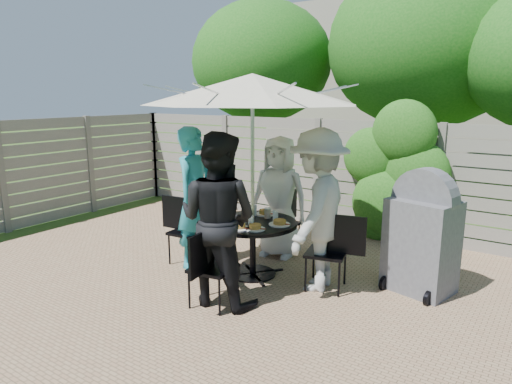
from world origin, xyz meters
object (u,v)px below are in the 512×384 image
Objects in this scene: chair_left at (188,244)px; chair_front at (213,284)px; glass_right at (275,216)px; bicycle at (219,188)px; plate_extra at (255,228)px; plate_left at (227,216)px; bbq_grill at (422,237)px; person_left at (195,198)px; glass_back at (254,210)px; person_front at (218,220)px; plate_front at (239,227)px; plate_right at (280,223)px; glass_left at (230,215)px; syrup_jug at (250,214)px; umbrella at (252,89)px; patio_table at (253,238)px; chair_back at (282,235)px; plate_back at (265,213)px; chair_right at (327,267)px; person_back at (279,197)px; person_right at (318,211)px; coffee_cup at (267,213)px; glass_front at (251,222)px.

chair_front is (1.10, -0.81, -0.00)m from chair_left.
bicycle reaches higher than glass_right.
chair_front is at bearing -96.44° from plate_extra.
bbq_grill is at bearing 19.35° from plate_left.
person_left is 13.22× the size of glass_back.
person_front is 0.98m from glass_right.
person_front is 7.24× the size of plate_front.
plate_extra is at bearing -112.25° from plate_right.
glass_back and glass_left have the same top height.
glass_left is 0.25m from syrup_jug.
chair_front is 0.47× the size of bicycle.
plate_front is (0.05, -0.36, -1.56)m from umbrella.
patio_table is 0.99m from chair_back.
bbq_grill is at bearing 12.51° from chair_left.
chair_left is 3.50× the size of plate_back.
chair_right is at bearing -4.85° from glass_back.
plate_front is at bearing -16.43° from chair_left.
plate_left and plate_extra have the same top height.
chair_back is 0.46× the size of bicycle.
glass_left reaches higher than plate_extra.
person_back is at bearing 0.51° from chair_front.
plate_front is 0.37m from glass_left.
person_right is at bearing 8.71° from plate_right.
patio_table is 7.74× the size of syrup_jug.
chair_right is at bearing 6.00° from syrup_jug.
chair_right reaches higher than chair_front.
person_right is 0.90m from syrup_jug.
person_left is 0.78m from syrup_jug.
chair_back is 3.37× the size of plate_left.
plate_extra is 0.53m from coffee_cup.
bbq_grill is at bearing -53.67° from chair_front.
umbrella is 2.25m from chair_front.
chair_front is at bearing -122.03° from bbq_grill.
bbq_grill reaches higher than plate_left.
glass_front is at bearing -9.61° from chair_left.
plate_back is 0.51m from plate_left.
glass_right is (0.38, -0.10, 0.00)m from glass_back.
person_back is at bearing 5.49° from chair_back.
syrup_jug is at bearing -93.22° from person_right.
glass_front is at bearing -59.29° from umbrella.
bicycle is at bearing 133.23° from plate_front.
bicycle is (-2.64, 2.08, -0.24)m from plate_right.
umbrella reaches higher than person_front.
person_right is (1.77, 0.27, 0.67)m from chair_left.
chair_right is at bearing -139.27° from person_front.
person_front is 7.24× the size of plate_back.
syrup_jug is at bearing -94.40° from person_back.
person_front reaches higher than glass_front.
plate_left is at bearing -171.29° from patio_table.
person_back is at bearing -45.95° from chair_right.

